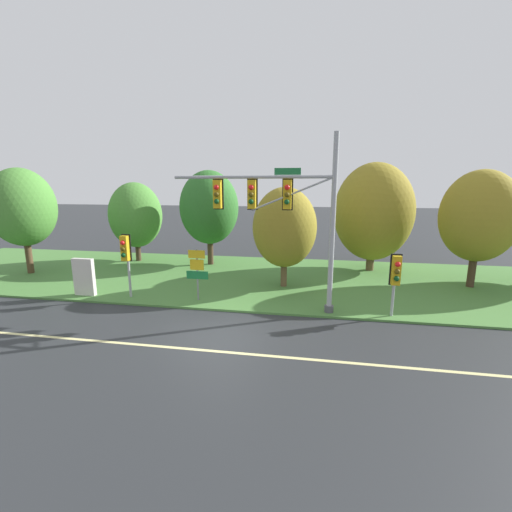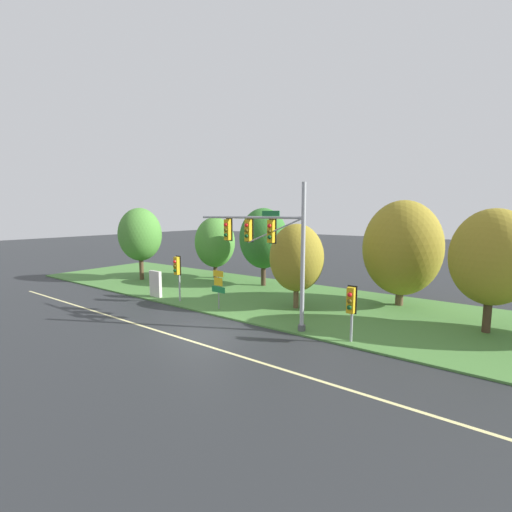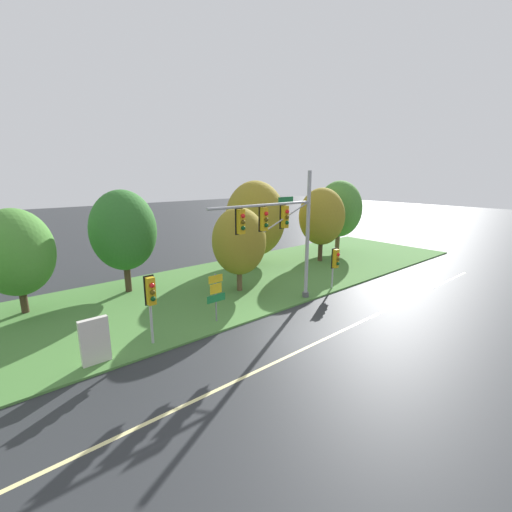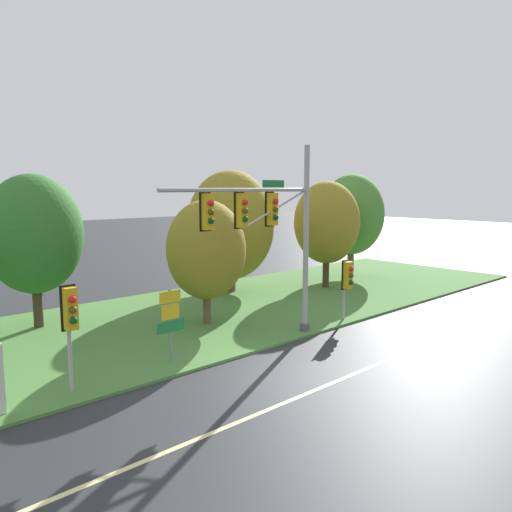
{
  "view_description": "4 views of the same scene",
  "coord_description": "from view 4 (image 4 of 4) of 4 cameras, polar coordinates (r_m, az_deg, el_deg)",
  "views": [
    {
      "loc": [
        3.48,
        -11.62,
        5.6
      ],
      "look_at": [
        0.84,
        3.19,
        2.47
      ],
      "focal_mm": 24.0,
      "sensor_mm": 36.0,
      "label": 1
    },
    {
      "loc": [
        12.25,
        -12.3,
        6.17
      ],
      "look_at": [
        0.92,
        3.44,
        3.74
      ],
      "focal_mm": 24.0,
      "sensor_mm": 36.0,
      "label": 2
    },
    {
      "loc": [
        -11.11,
        -10.3,
        7.48
      ],
      "look_at": [
        1.17,
        4.26,
        2.93
      ],
      "focal_mm": 24.0,
      "sensor_mm": 36.0,
      "label": 3
    },
    {
      "loc": [
        -11.07,
        -10.47,
        6.01
      ],
      "look_at": [
        2.25,
        3.99,
        3.32
      ],
      "focal_mm": 35.0,
      "sensor_mm": 36.0,
      "label": 4
    }
  ],
  "objects": [
    {
      "name": "pedestrian_signal_near_kerb",
      "position": [
        15.23,
        -20.44,
        -6.37
      ],
      "size": [
        0.46,
        0.55,
        3.18
      ],
      "color": "#9EA0A5",
      "rests_on": "grass_verge"
    },
    {
      "name": "tree_mid_verge",
      "position": [
        21.58,
        -5.71,
        0.69
      ],
      "size": [
        3.44,
        3.44,
        5.42
      ],
      "color": "brown",
      "rests_on": "grass_verge"
    },
    {
      "name": "tree_right_far",
      "position": [
        29.8,
        8.09,
        3.8
      ],
      "size": [
        3.89,
        3.89,
        6.32
      ],
      "color": "#423021",
      "rests_on": "grass_verge"
    },
    {
      "name": "pedestrian_signal_further_along",
      "position": [
        22.65,
        10.4,
        -2.49
      ],
      "size": [
        0.46,
        0.55,
        2.72
      ],
      "color": "#9EA0A5",
      "rests_on": "grass_verge"
    },
    {
      "name": "tree_tall_centre",
      "position": [
        28.39,
        -2.9,
        3.53
      ],
      "size": [
        4.96,
        4.96,
        6.92
      ],
      "color": "brown",
      "rests_on": "grass_verge"
    },
    {
      "name": "route_sign_post",
      "position": [
        17.21,
        -9.76,
        -6.92
      ],
      "size": [
        1.08,
        0.08,
        2.53
      ],
      "color": "slate",
      "rests_on": "grass_verge"
    },
    {
      "name": "ground_plane",
      "position": [
        16.38,
        3.79,
        -13.74
      ],
      "size": [
        160.0,
        160.0,
        0.0
      ],
      "primitive_type": "plane",
      "color": "#282B2D"
    },
    {
      "name": "traffic_signal_mast",
      "position": [
        18.87,
        1.51,
        3.69
      ],
      "size": [
        7.11,
        0.49,
        7.6
      ],
      "color": "#9EA0A5",
      "rests_on": "grass_verge"
    },
    {
      "name": "lane_stripe",
      "position": [
        15.64,
        7.09,
        -14.84
      ],
      "size": [
        36.0,
        0.16,
        0.01
      ],
      "primitive_type": "cube",
      "color": "beige",
      "rests_on": "ground"
    },
    {
      "name": "grass_verge",
      "position": [
        22.55,
        -11.71,
        -7.7
      ],
      "size": [
        48.0,
        11.5,
        0.1
      ],
      "primitive_type": "cube",
      "color": "#477A38",
      "rests_on": "ground"
    },
    {
      "name": "tree_furthest_back",
      "position": [
        34.17,
        10.89,
        4.67
      ],
      "size": [
        4.3,
        4.3,
        6.84
      ],
      "color": "brown",
      "rests_on": "grass_verge"
    },
    {
      "name": "tree_behind_signpost",
      "position": [
        22.86,
        -24.08,
        2.26
      ],
      "size": [
        4.02,
        4.02,
        6.5
      ],
      "color": "#423021",
      "rests_on": "grass_verge"
    }
  ]
}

